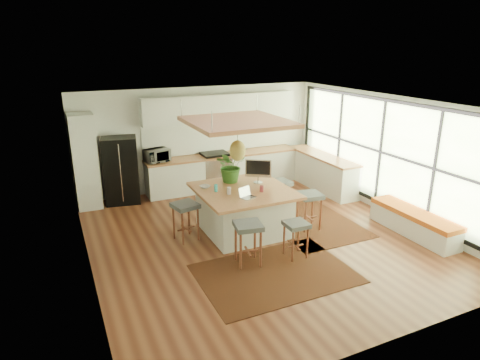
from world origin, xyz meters
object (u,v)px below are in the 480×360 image
monitor (258,171)px  stool_right_front (309,213)px  microwave (157,154)px  stool_left_side (186,223)px  island_plant (231,169)px  stool_right_back (279,199)px  island (244,210)px  stool_near_right (296,239)px  stool_near_left (248,246)px  laptop (248,192)px  fridge (121,166)px

monitor → stool_right_front: bearing=-5.6°
microwave → stool_left_side: bearing=-107.3°
monitor → island_plant: island_plant is taller
stool_right_back → microwave: bearing=134.7°
island → stool_left_side: 1.22m
stool_right_back → monitor: size_ratio=1.40×
island → stool_left_side: island is taller
stool_near_right → stool_near_left: bearing=172.3°
monitor → laptop: bearing=-95.2°
stool_right_back → monitor: (-0.70, -0.29, 0.83)m
stool_right_back → microwave: microwave is taller
fridge → stool_right_front: bearing=-33.9°
stool_near_right → island_plant: (-0.43, 1.96, 0.86)m
island_plant → island: bearing=-86.3°
monitor → island: bearing=-117.8°
laptop → island_plant: bearing=64.2°
island → stool_right_back: size_ratio=2.36×
stool_near_right → stool_right_back: 2.08m
microwave → stool_near_right: bearing=-85.2°
stool_right_back → stool_near_left: bearing=-132.7°
monitor → microwave: (-1.54, 2.55, -0.07)m
stool_right_back → stool_left_side: stool_right_back is taller
stool_right_front → monitor: (-0.86, 0.70, 0.83)m
fridge → stool_right_front: fridge is taller
island → island_plant: (-0.04, 0.57, 0.75)m
stool_left_side → island_plant: 1.52m
stool_left_side → island_plant: island_plant is taller
stool_right_front → stool_right_back: bearing=98.8°
stool_near_left → monitor: bearing=57.5°
fridge → stool_right_front: 4.65m
monitor → microwave: monitor is taller
fridge → laptop: fridge is taller
island_plant → monitor: bearing=-32.9°
stool_right_front → monitor: 1.39m
stool_right_back → island: bearing=-155.2°
island → laptop: size_ratio=6.12×
stool_near_right → island_plant: size_ratio=0.93×
stool_near_left → stool_right_front: (1.83, 0.82, 0.00)m
island → microwave: size_ratio=3.15×
stool_right_back → stool_left_side: 2.40m
stool_right_front → laptop: 1.60m
stool_left_side → microwave: size_ratio=1.32×
monitor → island_plant: (-0.49, 0.32, 0.03)m
fridge → stool_near_right: fridge is taller
fridge → island: size_ratio=0.89×
stool_right_front → stool_near_left: bearing=-155.8°
stool_near_right → stool_right_front: 1.32m
laptop → fridge: bearing=99.0°
stool_near_left → stool_near_right: stool_near_left is taller
island → stool_right_back: bearing=24.8°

